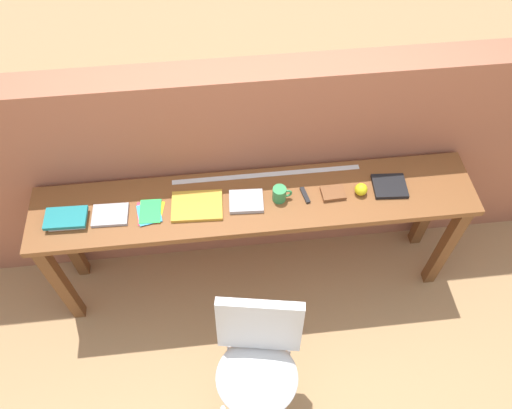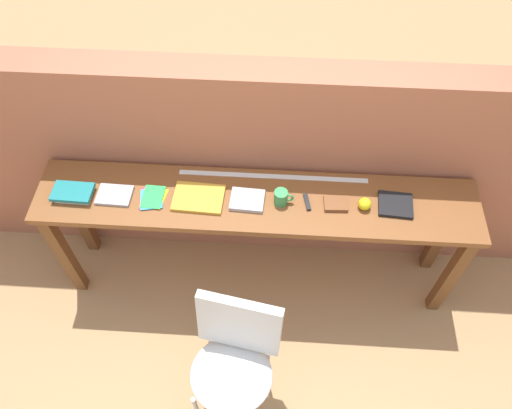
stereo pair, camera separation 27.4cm
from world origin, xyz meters
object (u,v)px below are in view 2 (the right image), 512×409
book_open_centre (199,198)px  book_repair_rightmost (395,205)px  chair_white_moulded (234,358)px  mug (281,197)px  multitool_folded (307,202)px  book_stack_leftmost (74,192)px  magazine_cycling (115,195)px  sports_ball_small (365,204)px  leather_journal_brown (336,204)px  pamphlet_pile_colourful (152,198)px

book_open_centre → book_repair_rightmost: book_repair_rightmost is taller
chair_white_moulded → mug: 0.89m
multitool_folded → book_repair_rightmost: bearing=1.1°
book_stack_leftmost → book_open_centre: size_ratio=0.81×
book_open_centre → mug: 0.46m
magazine_cycling → mug: 0.93m
book_open_centre → book_stack_leftmost: bearing=-176.0°
mug → magazine_cycling: bearing=-179.0°
book_stack_leftmost → sports_ball_small: sports_ball_small is taller
multitool_folded → leather_journal_brown: 0.16m
magazine_cycling → book_repair_rightmost: 1.56m
book_repair_rightmost → multitool_folded: bearing=-174.8°
chair_white_moulded → book_repair_rightmost: bearing=43.0°
chair_white_moulded → book_repair_rightmost: (0.84, 0.78, 0.36)m
multitool_folded → magazine_cycling: bearing=-179.0°
mug → sports_ball_small: mug is taller
chair_white_moulded → multitool_folded: (0.35, 0.77, 0.36)m
magazine_cycling → book_open_centre: 0.47m
multitool_folded → chair_white_moulded: bearing=-114.5°
chair_white_moulded → book_open_centre: bearing=108.4°
magazine_cycling → sports_ball_small: sports_ball_small is taller
pamphlet_pile_colourful → multitool_folded: bearing=1.4°
leather_journal_brown → sports_ball_small: (0.15, -0.01, 0.02)m
book_stack_leftmost → book_open_centre: book_stack_leftmost is taller
chair_white_moulded → mug: mug is taller
pamphlet_pile_colourful → leather_journal_brown: leather_journal_brown is taller
leather_journal_brown → book_repair_rightmost: bearing=0.0°
book_stack_leftmost → book_repair_rightmost: (1.79, 0.03, -0.01)m
mug → multitool_folded: size_ratio=1.00×
book_stack_leftmost → book_repair_rightmost: bearing=1.1°
book_open_centre → sports_ball_small: bearing=2.4°
leather_journal_brown → book_repair_rightmost: size_ratio=0.70×
pamphlet_pile_colourful → book_stack_leftmost: bearing=-179.5°
pamphlet_pile_colourful → book_open_centre: (0.26, 0.01, 0.00)m
leather_journal_brown → book_repair_rightmost: 0.33m
leather_journal_brown → pamphlet_pile_colourful: bearing=178.3°
book_stack_leftmost → sports_ball_small: size_ratio=3.17×
chair_white_moulded → book_stack_leftmost: (-0.95, 0.75, 0.38)m
book_repair_rightmost → magazine_cycling: bearing=-174.8°
book_open_centre → sports_ball_small: (0.92, -0.00, 0.03)m
book_open_centre → mug: mug is taller
pamphlet_pile_colourful → sports_ball_small: 1.18m
multitool_folded → book_open_centre: bearing=-179.1°
sports_ball_small → book_open_centre: bearing=179.7°
book_open_centre → book_repair_rightmost: size_ratio=1.50×
book_open_centre → multitool_folded: size_ratio=2.54×
leather_journal_brown → sports_ball_small: 0.16m
chair_white_moulded → sports_ball_small: 1.08m
pamphlet_pile_colourful → mug: size_ratio=1.61×
book_stack_leftmost → mug: bearing=1.1°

